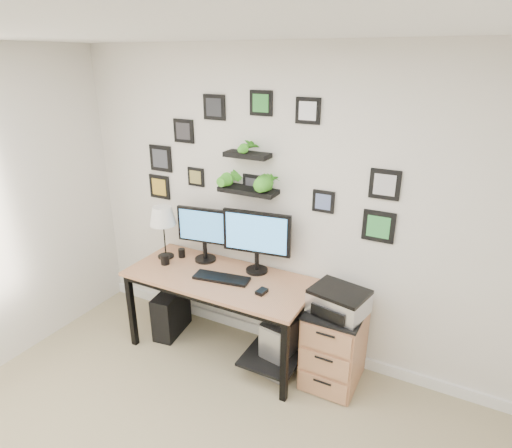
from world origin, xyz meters
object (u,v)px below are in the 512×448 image
Objects in this scene: monitor_right at (257,237)px; file_cabinet at (334,345)px; monitor_left at (204,231)px; printer at (339,301)px; pc_tower_grey at (286,341)px; pc_tower_black at (171,312)px; table_lamp at (163,217)px; desk at (225,288)px; mug at (165,260)px.

file_cabinet is at bearing -9.25° from monitor_right.
monitor_left reaches higher than file_cabinet.
printer is at bearing -64.22° from file_cabinet.
monitor_right is at bearing 158.14° from pc_tower_grey.
file_cabinet reaches higher than pc_tower_black.
table_lamp is at bearing 178.95° from printer.
desk is 2.71× the size of monitor_right.
table_lamp reaches higher than mug.
table_lamp is at bearing -179.91° from file_cabinet.
monitor_left is 1.09× the size of printer.
table_lamp is 1.53m from pc_tower_grey.
desk is 3.47× the size of printer.
desk is 1.02m from file_cabinet.
table_lamp is 1.07× the size of printer.
mug is (-0.58, -0.07, 0.17)m from desk.
table_lamp is 0.93× the size of pc_tower_grey.
file_cabinet is at bearing -4.58° from monitor_left.
monitor_left reaches higher than desk.
file_cabinet is (1.28, -0.10, -0.71)m from monitor_left.
pc_tower_grey is (1.24, -0.01, -0.90)m from table_lamp.
file_cabinet is 1.45× the size of printer.
monitor_right is 1.38× the size of pc_tower_black.
printer is (0.43, -0.02, 0.52)m from pc_tower_grey.
mug is at bearing -175.47° from file_cabinet.
desk reaches higher than file_cabinet.
monitor_right is 1.20m from pc_tower_black.
mug reaches higher than desk.
printer is at bearing 3.29° from mug.
pc_tower_grey is 1.14× the size of printer.
mug reaches higher than file_cabinet.
monitor_left is 0.44m from mug.
pc_tower_black is 0.81× the size of pc_tower_grey.
monitor_right is 6.64× the size of mug.
monitor_left reaches higher than table_lamp.
mug reaches higher than pc_tower_grey.
printer reaches higher than pc_tower_black.
monitor_left reaches higher than mug.
pc_tower_black is at bearing -46.33° from table_lamp.
monitor_left is 0.96× the size of pc_tower_grey.
monitor_left is (-0.31, 0.16, 0.42)m from desk.
mug is (0.09, -0.12, -0.35)m from table_lamp.
mug is 0.58m from pc_tower_black.
desk is 1.00m from printer.
monitor_right is 0.89m from table_lamp.
pc_tower_grey is at bearing -21.86° from monitor_right.
monitor_left is 1.18× the size of pc_tower_black.
file_cabinet is (1.65, 0.00, -0.81)m from table_lamp.
desk is 0.54m from monitor_left.
printer reaches higher than file_cabinet.
printer reaches higher than pc_tower_grey.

